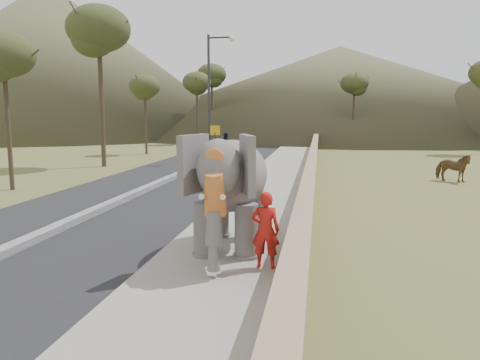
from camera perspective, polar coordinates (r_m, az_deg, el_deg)
name	(u,v)px	position (r m, az deg, el deg)	size (l,w,h in m)	color
ground	(236,245)	(11.54, -0.52, -7.96)	(160.00, 160.00, 0.00)	olive
road	(169,181)	(22.26, -8.68, -0.11)	(7.00, 120.00, 0.03)	black
median	(169,179)	(22.25, -8.68, 0.13)	(0.35, 120.00, 0.22)	black
walkway	(275,182)	(21.23, 4.24, -0.28)	(3.00, 120.00, 0.15)	#9E9687
parapet	(312,173)	(21.08, 8.73, 0.88)	(0.30, 120.00, 1.10)	tan
lamppost	(214,86)	(30.02, -3.23, 11.41)	(1.76, 0.36, 8.00)	#302F34
signboard	(215,138)	(29.44, -3.06, 5.18)	(0.60, 0.08, 2.40)	#2D2D33
cow	(453,168)	(23.84, 24.48, 1.36)	(0.72, 1.58, 1.33)	brown
hill_left	(50,60)	(77.46, -22.11, 13.44)	(60.00, 60.00, 22.00)	brown
hill_far	(339,89)	(81.05, 11.99, 10.77)	(80.00, 80.00, 14.00)	brown
elephant_and_man	(232,191)	(10.65, -0.99, -1.40)	(2.18, 3.63, 2.59)	slate
motorcyclist	(230,150)	(31.24, -1.17, 3.74)	(1.38, 1.72, 1.90)	maroon
trees	(305,103)	(39.72, 7.99, 9.25)	(48.05, 41.16, 9.58)	#473828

